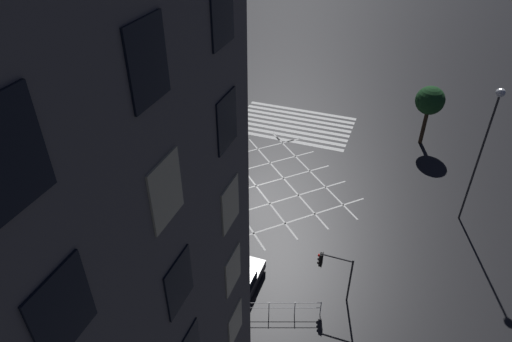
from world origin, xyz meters
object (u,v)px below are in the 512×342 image
traffic_light_ne_main (105,199)px  street_lamp_west (116,118)px  traffic_light_nw_main (332,267)px  waiting_car (241,283)px  traffic_light_se_cross (203,92)px  street_lamp_east (488,130)px  street_tree_near (430,101)px  traffic_light_se_main (206,96)px  traffic_light_ne_cross (99,199)px  traffic_light_median_north (208,220)px

traffic_light_ne_main → street_lamp_west: (2.00, -5.21, 3.30)m
traffic_light_nw_main → waiting_car: size_ratio=0.79×
traffic_light_se_cross → street_lamp_west: size_ratio=0.51×
street_lamp_east → street_tree_near: size_ratio=1.85×
traffic_light_nw_main → street_lamp_west: size_ratio=0.39×
traffic_light_ne_main → street_lamp_east: bearing=22.2°
traffic_light_se_main → street_lamp_west: street_lamp_west is taller
traffic_light_ne_cross → waiting_car: 11.30m
traffic_light_median_north → waiting_car: (-3.22, 2.45, -2.08)m
traffic_light_ne_main → street_tree_near: size_ratio=0.63×
traffic_light_se_cross → street_lamp_west: bearing=-7.2°
waiting_car → street_tree_near: bearing=-22.6°
traffic_light_se_cross → waiting_car: (-11.43, 19.07, -2.48)m
traffic_light_median_north → street_lamp_west: 11.35m
traffic_light_se_main → traffic_light_ne_cross: 17.48m
traffic_light_se_main → street_lamp_west: 12.26m
traffic_light_se_main → street_lamp_east: bearing=-17.2°
traffic_light_se_main → traffic_light_ne_cross: size_ratio=0.94×
traffic_light_se_main → traffic_light_ne_main: size_ratio=1.06×
traffic_light_ne_cross → street_tree_near: street_tree_near is taller
traffic_light_ne_cross → traffic_light_median_north: traffic_light_ne_cross is taller
traffic_light_nw_main → traffic_light_se_cross: bearing=-46.7°
traffic_light_ne_main → street_lamp_east: street_lamp_east is taller
street_lamp_west → traffic_light_nw_main: bearing=161.6°
traffic_light_median_north → street_lamp_east: (-15.78, -9.38, 4.70)m
traffic_light_ne_main → traffic_light_se_cross: bearing=91.8°
traffic_light_se_main → traffic_light_ne_cross: bearing=-89.1°
traffic_light_se_cross → street_tree_near: 20.84m
traffic_light_ne_main → traffic_light_median_north: traffic_light_median_north is taller
traffic_light_nw_main → street_lamp_west: street_lamp_west is taller
traffic_light_ne_cross → waiting_car: bearing=-99.0°
traffic_light_se_main → waiting_car: (-11.23, 19.21, -2.03)m
traffic_light_se_cross → traffic_light_ne_main: 16.81m
street_lamp_west → street_tree_near: size_ratio=1.55×
traffic_light_se_cross → traffic_light_ne_cross: traffic_light_se_cross is taller
traffic_light_se_main → street_lamp_west: size_ratio=0.43×
traffic_light_ne_cross → street_lamp_east: (-23.51, -10.10, 4.57)m
traffic_light_ne_main → waiting_car: 11.30m
traffic_light_se_main → street_lamp_east: 25.37m
traffic_light_se_main → traffic_light_median_north: size_ratio=1.00×
traffic_light_median_north → waiting_car: bearing=-127.3°
traffic_light_se_cross → street_lamp_east: size_ratio=0.42×
street_lamp_east → street_lamp_west: size_ratio=1.20×
traffic_light_se_cross → traffic_light_median_north: size_ratio=1.18×
traffic_light_median_north → street_tree_near: 23.18m
traffic_light_median_north → street_lamp_east: bearing=-59.3°
street_lamp_west → street_tree_near: street_lamp_west is taller
traffic_light_nw_main → street_lamp_east: size_ratio=0.33×
street_lamp_east → street_lamp_west: street_lamp_east is taller
traffic_light_nw_main → traffic_light_se_cross: size_ratio=0.77×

